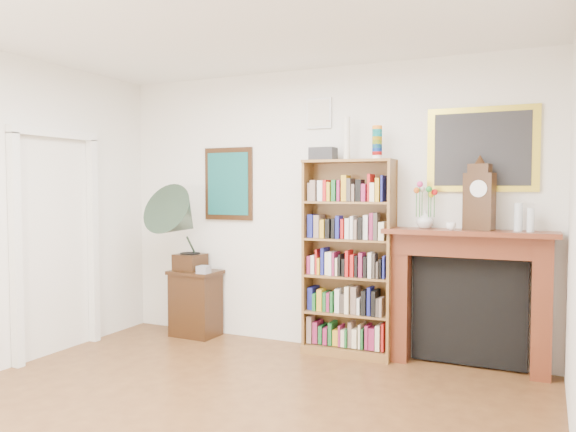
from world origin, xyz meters
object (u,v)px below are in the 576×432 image
at_px(fireplace, 468,286).
at_px(bottle_left, 518,217).
at_px(side_cabinet, 196,303).
at_px(gramophone, 181,222).
at_px(bottle_right, 531,220).
at_px(mantel_clock, 479,198).
at_px(teacup, 451,226).
at_px(bookshelf, 348,246).
at_px(cd_stack, 204,270).
at_px(flower_vase, 425,220).

relative_size(fireplace, bottle_left, 6.15).
bearing_deg(side_cabinet, gramophone, -117.17).
bearing_deg(fireplace, bottle_right, -8.55).
xyz_separation_m(gramophone, mantel_clock, (2.99, 0.21, 0.28)).
height_order(gramophone, teacup, gramophone).
distance_m(bookshelf, gramophone, 1.82).
relative_size(bookshelf, fireplace, 1.46).
distance_m(cd_stack, mantel_clock, 2.83).
bearing_deg(teacup, gramophone, -177.97).
distance_m(bookshelf, side_cabinet, 1.86).
xyz_separation_m(bookshelf, cd_stack, (-1.53, -0.17, -0.30)).
bearing_deg(bottle_right, gramophone, -176.99).
distance_m(teacup, bottle_right, 0.64).
bearing_deg(flower_vase, gramophone, -175.14).
height_order(bookshelf, side_cabinet, bookshelf).
relative_size(bookshelf, bottle_left, 9.00).
distance_m(gramophone, cd_stack, 0.56).
xyz_separation_m(fireplace, bottle_left, (0.40, -0.04, 0.62)).
xyz_separation_m(bookshelf, bottle_left, (1.50, 0.03, 0.31)).
bearing_deg(bookshelf, bottle_right, -2.86).
height_order(bookshelf, bottle_right, bookshelf).
xyz_separation_m(fireplace, gramophone, (-2.90, -0.24, 0.50)).
bearing_deg(bookshelf, flower_vase, 0.04).
bearing_deg(fireplace, mantel_clock, -24.85).
bearing_deg(bottle_right, flower_vase, 177.67).
height_order(mantel_clock, bottle_left, mantel_clock).
distance_m(bookshelf, teacup, 0.99).
relative_size(side_cabinet, gramophone, 0.76).
height_order(flower_vase, bottle_right, bottle_right).
bearing_deg(teacup, bookshelf, 175.31).
distance_m(side_cabinet, fireplace, 2.85).
distance_m(side_cabinet, gramophone, 0.90).
bearing_deg(fireplace, bottle_left, -6.21).
bearing_deg(cd_stack, mantel_clock, 4.13).
xyz_separation_m(mantel_clock, flower_vase, (-0.46, 0.01, -0.20)).
bearing_deg(bottle_right, bookshelf, -179.95).
bearing_deg(flower_vase, bookshelf, -177.05).
relative_size(bookshelf, side_cabinet, 3.03).
bearing_deg(bottle_left, side_cabinet, -178.83).
bearing_deg(flower_vase, teacup, -25.30).
relative_size(side_cabinet, teacup, 8.28).
xyz_separation_m(gramophone, flower_vase, (2.52, 0.21, 0.08)).
distance_m(fireplace, flower_vase, 0.70).
relative_size(flower_vase, bottle_left, 0.67).
distance_m(bookshelf, fireplace, 1.14).
bearing_deg(bookshelf, cd_stack, -176.72).
xyz_separation_m(side_cabinet, mantel_clock, (2.91, 0.07, 1.16)).
height_order(flower_vase, bottle_left, bottle_left).
xyz_separation_m(side_cabinet, gramophone, (-0.08, -0.14, 0.88)).
bearing_deg(flower_vase, side_cabinet, -178.31).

